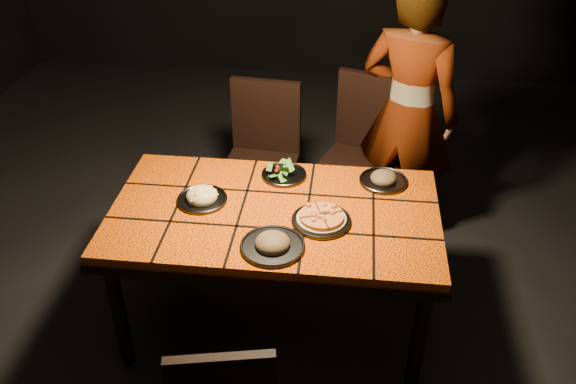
# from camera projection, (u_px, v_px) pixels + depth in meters

# --- Properties ---
(room_shell) EXTENTS (6.04, 7.04, 3.08)m
(room_shell) POSITION_uv_depth(u_px,v_px,m) (272.00, 64.00, 2.55)
(room_shell) COLOR black
(room_shell) RESTS_ON ground
(dining_table) EXTENTS (1.62, 0.92, 0.75)m
(dining_table) POSITION_uv_depth(u_px,v_px,m) (275.00, 223.00, 3.01)
(dining_table) COLOR #FF5D08
(dining_table) RESTS_ON ground
(chair_far_left) EXTENTS (0.48, 0.48, 0.98)m
(chair_far_left) POSITION_uv_depth(u_px,v_px,m) (263.00, 148.00, 3.85)
(chair_far_left) COLOR black
(chair_far_left) RESTS_ON ground
(chair_far_right) EXTENTS (0.59, 0.59, 1.03)m
(chair_far_right) POSITION_uv_depth(u_px,v_px,m) (365.00, 147.00, 3.81)
(chair_far_right) COLOR black
(chair_far_right) RESTS_ON ground
(diner) EXTENTS (0.73, 0.62, 1.69)m
(diner) POSITION_uv_depth(u_px,v_px,m) (408.00, 114.00, 3.62)
(diner) COLOR brown
(diner) RESTS_ON ground
(plate_pizza) EXTENTS (0.31, 0.31, 0.04)m
(plate_pizza) POSITION_uv_depth(u_px,v_px,m) (321.00, 219.00, 2.88)
(plate_pizza) COLOR #3A3A3F
(plate_pizza) RESTS_ON dining_table
(plate_pasta) EXTENTS (0.25, 0.25, 0.08)m
(plate_pasta) POSITION_uv_depth(u_px,v_px,m) (202.00, 197.00, 3.02)
(plate_pasta) COLOR #3A3A3F
(plate_pasta) RESTS_ON dining_table
(plate_salad) EXTENTS (0.24, 0.24, 0.07)m
(plate_salad) POSITION_uv_depth(u_px,v_px,m) (284.00, 172.00, 3.21)
(plate_salad) COLOR #3A3A3F
(plate_salad) RESTS_ON dining_table
(plate_mushroom_a) EXTENTS (0.29, 0.29, 0.10)m
(plate_mushroom_a) POSITION_uv_depth(u_px,v_px,m) (272.00, 243.00, 2.71)
(plate_mushroom_a) COLOR #3A3A3F
(plate_mushroom_a) RESTS_ON dining_table
(plate_mushroom_b) EXTENTS (0.25, 0.25, 0.08)m
(plate_mushroom_b) POSITION_uv_depth(u_px,v_px,m) (383.00, 179.00, 3.16)
(plate_mushroom_b) COLOR #3A3A3F
(plate_mushroom_b) RESTS_ON dining_table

